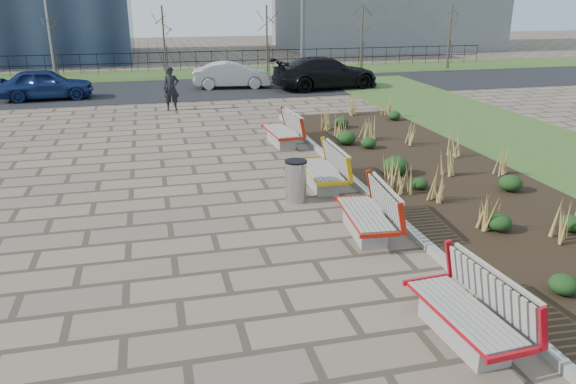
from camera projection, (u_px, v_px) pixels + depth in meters
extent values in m
plane|color=#74624F|center=(239.00, 321.00, 8.42)|extent=(120.00, 120.00, 0.00)
cube|color=black|center=(449.00, 183.00, 14.39)|extent=(4.50, 18.00, 0.10)
cube|color=gray|center=(364.00, 189.00, 13.86)|extent=(0.16, 18.00, 0.15)
cube|color=#33511E|center=(166.00, 74.00, 34.04)|extent=(80.00, 5.00, 0.04)
cube|color=black|center=(170.00, 90.00, 28.55)|extent=(80.00, 7.00, 0.02)
cylinder|color=#B2B2B7|center=(296.00, 181.00, 13.15)|extent=(0.51, 0.51, 0.97)
imported|color=black|center=(171.00, 89.00, 23.37)|extent=(0.68, 0.46, 1.82)
imported|color=navy|center=(46.00, 84.00, 25.81)|extent=(4.22, 1.90, 1.41)
imported|color=#9A9BA1|center=(232.00, 75.00, 29.02)|extent=(4.12, 1.87, 1.31)
imported|color=black|center=(325.00, 73.00, 28.78)|extent=(5.76, 2.94, 1.60)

